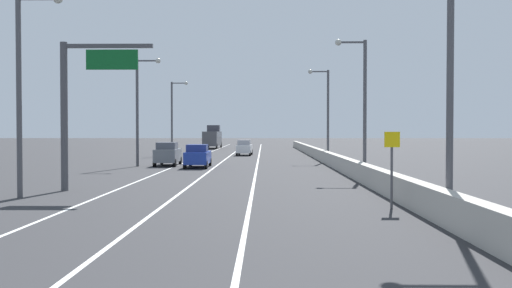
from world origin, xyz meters
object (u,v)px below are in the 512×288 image
speed_advisory_sign (392,164)px  car_white_2 (244,148)px  lamp_post_right_near (442,63)px  car_gray_0 (168,154)px  lamp_post_left_near (25,80)px  overhead_sign_gantry (79,97)px  box_truck (212,138)px  lamp_post_left_far (174,112)px  car_blue_1 (198,156)px  lamp_post_right_second (361,97)px  lamp_post_left_mid (140,104)px  lamp_post_right_third (325,108)px

speed_advisory_sign → car_white_2: speed_advisory_sign is taller
lamp_post_right_near → car_white_2: (-8.43, 49.96, -4.38)m
car_gray_0 → lamp_post_left_near: bearing=-95.9°
overhead_sign_gantry → box_truck: size_ratio=0.78×
overhead_sign_gantry → box_truck: (0.57, 67.81, -2.90)m
lamp_post_left_far → box_truck: 26.32m
lamp_post_left_near → box_truck: bearing=88.4°
car_blue_1 → car_white_2: (3.07, 22.96, -0.01)m
lamp_post_right_near → lamp_post_right_second: (0.47, 18.67, 0.00)m
overhead_sign_gantry → speed_advisory_sign: bearing=-23.9°
lamp_post_right_second → box_truck: lamp_post_right_second is taller
overhead_sign_gantry → lamp_post_left_far: lamp_post_left_far is taller
lamp_post_left_near → car_white_2: size_ratio=2.01×
car_white_2 → lamp_post_left_mid: bearing=-110.6°
speed_advisory_sign → lamp_post_right_near: lamp_post_right_near is taller
lamp_post_left_mid → car_white_2: bearing=69.4°
lamp_post_right_near → lamp_post_right_third: same height
lamp_post_right_near → box_truck: size_ratio=0.96×
car_gray_0 → car_white_2: 21.32m
overhead_sign_gantry → car_gray_0: 20.88m
lamp_post_left_near → car_blue_1: size_ratio=1.94×
speed_advisory_sign → car_blue_1: size_ratio=0.63×
overhead_sign_gantry → lamp_post_left_near: bearing=-115.8°
lamp_post_left_mid → lamp_post_right_third: bearing=28.2°
overhead_sign_gantry → lamp_post_left_mid: 19.47m
car_gray_0 → lamp_post_left_mid: bearing=-152.7°
overhead_sign_gantry → lamp_post_right_third: (15.52, 28.37, 0.60)m
lamp_post_right_near → lamp_post_left_far: 53.66m
lamp_post_right_second → car_gray_0: lamp_post_right_second is taller
lamp_post_left_near → car_blue_1: 22.11m
lamp_post_right_near → car_gray_0: size_ratio=1.95×
car_blue_1 → lamp_post_right_second: bearing=-34.8°
overhead_sign_gantry → car_white_2: (6.96, 40.99, -3.78)m
box_truck → overhead_sign_gantry: bearing=-90.5°
lamp_post_right_third → car_blue_1: 16.17m
overhead_sign_gantry → lamp_post_right_near: lamp_post_right_near is taller
lamp_post_left_far → speed_advisory_sign: bearing=-71.4°
car_blue_1 → speed_advisory_sign: bearing=-66.9°
lamp_post_right_third → car_blue_1: bearing=-138.4°
speed_advisory_sign → box_truck: size_ratio=0.31×
lamp_post_right_second → box_truck: bearing=104.7°
lamp_post_left_far → car_blue_1: 24.88m
overhead_sign_gantry → box_truck: 67.88m
car_gray_0 → lamp_post_right_near: bearing=-64.0°
lamp_post_right_second → car_blue_1: 15.22m
overhead_sign_gantry → lamp_post_right_second: bearing=31.4°
speed_advisory_sign → lamp_post_right_third: bearing=88.0°
car_gray_0 → car_blue_1: 3.84m
lamp_post_left_mid → box_truck: 48.54m
car_gray_0 → box_truck: size_ratio=0.49×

